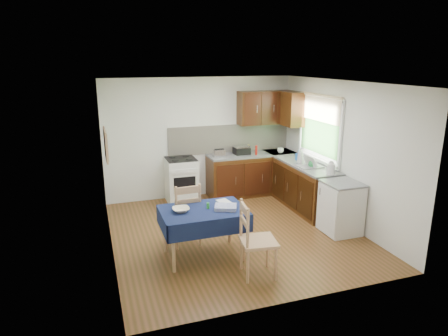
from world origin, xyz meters
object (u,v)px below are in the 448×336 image
object	(u,v)px
chair_near	(255,238)
toaster	(219,153)
dining_table	(203,216)
chair_far	(186,212)
sandwich_press	(242,150)
dish_rack	(310,166)
kettle	(331,168)

from	to	relation	value
chair_near	toaster	world-z (taller)	toaster
chair_near	toaster	distance (m)	3.16
dining_table	chair_far	bearing A→B (deg)	106.90
chair_near	dining_table	bearing A→B (deg)	41.99
chair_near	chair_far	bearing A→B (deg)	36.35
toaster	sandwich_press	bearing A→B (deg)	24.48
chair_far	dish_rack	distance (m)	2.63
kettle	dining_table	bearing A→B (deg)	-167.73
chair_far	sandwich_press	xyz separation A→B (m)	(1.69, 1.99, 0.45)
dining_table	toaster	bearing A→B (deg)	65.79
dish_rack	chair_near	bearing A→B (deg)	-151.76
dining_table	sandwich_press	distance (m)	2.92
toaster	sandwich_press	world-z (taller)	sandwich_press
dish_rack	kettle	xyz separation A→B (m)	(0.10, -0.54, 0.08)
dining_table	toaster	world-z (taller)	toaster
toaster	kettle	world-z (taller)	kettle
dining_table	kettle	xyz separation A→B (m)	(2.47, 0.54, 0.37)
chair_near	kettle	size ratio (longest dim) A/B	4.28
dining_table	chair_near	size ratio (longest dim) A/B	1.17
chair_far	dish_rack	xyz separation A→B (m)	(2.53, 0.61, 0.38)
chair_near	sandwich_press	bearing A→B (deg)	-9.98
chair_far	kettle	size ratio (longest dim) A/B	4.20
chair_far	kettle	world-z (taller)	kettle
dining_table	chair_far	xyz separation A→B (m)	(-0.15, 0.47, -0.09)
dish_rack	chair_far	bearing A→B (deg)	177.75
sandwich_press	kettle	size ratio (longest dim) A/B	1.28
toaster	kettle	xyz separation A→B (m)	(1.47, -1.81, 0.03)
chair_near	sandwich_press	size ratio (longest dim) A/B	3.34
chair_near	toaster	xyz separation A→B (m)	(0.51, 3.09, 0.43)
dining_table	dish_rack	distance (m)	2.63
chair_far	kettle	distance (m)	2.66
dining_table	dish_rack	bearing A→B (deg)	23.37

